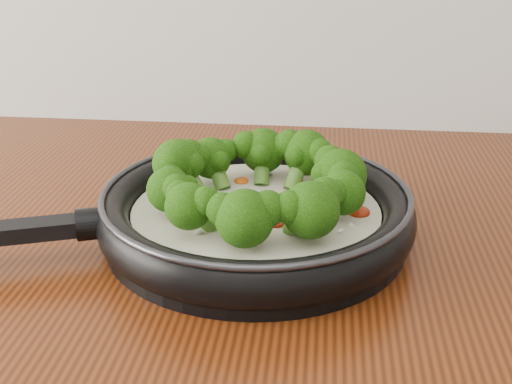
# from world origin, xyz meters

# --- Properties ---
(skillet) EXTENTS (0.52, 0.40, 0.09)m
(skillet) POSITION_xyz_m (-0.03, 1.12, 0.93)
(skillet) COLOR black
(skillet) RESTS_ON counter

